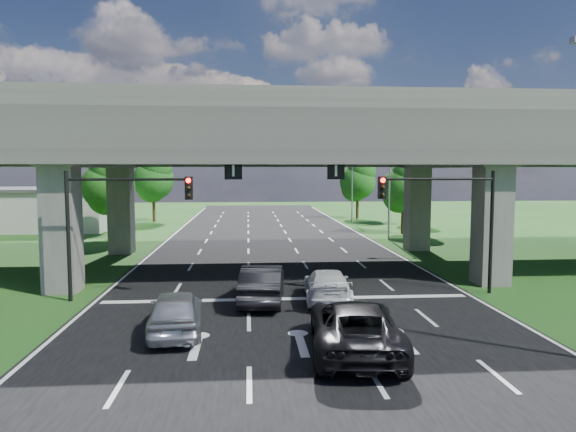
{
  "coord_description": "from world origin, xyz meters",
  "views": [
    {
      "loc": [
        -1.8,
        -19.93,
        5.96
      ],
      "look_at": [
        0.44,
        8.71,
        3.46
      ],
      "focal_mm": 32.0,
      "sensor_mm": 36.0,
      "label": 1
    }
  ],
  "objects": [
    {
      "name": "car_trailing",
      "position": [
        1.67,
        -3.67,
        0.88
      ],
      "size": [
        3.41,
        6.35,
        1.69
      ],
      "primitive_type": "imported",
      "rotation": [
        0.0,
        0.0,
        3.04
      ],
      "color": "black",
      "rests_on": "road"
    },
    {
      "name": "warehouse",
      "position": [
        -26.0,
        35.0,
        2.0
      ],
      "size": [
        20.0,
        10.0,
        4.0
      ],
      "primitive_type": "cube",
      "color": "#9E9E99",
      "rests_on": "ground"
    },
    {
      "name": "tree_left_mid",
      "position": [
        -16.95,
        34.0,
        4.17
      ],
      "size": [
        3.91,
        3.9,
        6.76
      ],
      "color": "black",
      "rests_on": "ground"
    },
    {
      "name": "road",
      "position": [
        0.0,
        10.0,
        0.01
      ],
      "size": [
        18.0,
        120.0,
        0.03
      ],
      "primitive_type": "cube",
      "color": "black",
      "rests_on": "ground"
    },
    {
      "name": "streetlight_far",
      "position": [
        10.1,
        24.0,
        5.85
      ],
      "size": [
        3.38,
        0.25,
        10.0
      ],
      "color": "gray",
      "rests_on": "ground"
    },
    {
      "name": "tree_right_mid",
      "position": [
        16.05,
        36.0,
        4.17
      ],
      "size": [
        3.91,
        3.9,
        6.76
      ],
      "color": "black",
      "rests_on": "ground"
    },
    {
      "name": "tree_right_near",
      "position": [
        13.05,
        28.0,
        4.5
      ],
      "size": [
        4.2,
        4.2,
        7.28
      ],
      "color": "black",
      "rests_on": "ground"
    },
    {
      "name": "tree_left_far",
      "position": [
        -12.95,
        42.0,
        5.14
      ],
      "size": [
        4.8,
        4.8,
        8.32
      ],
      "color": "black",
      "rests_on": "ground"
    },
    {
      "name": "signal_right",
      "position": [
        7.82,
        3.94,
        4.19
      ],
      "size": [
        5.76,
        0.54,
        6.0
      ],
      "color": "black",
      "rests_on": "ground"
    },
    {
      "name": "overpass",
      "position": [
        0.0,
        12.0,
        7.92
      ],
      "size": [
        80.0,
        15.0,
        10.0
      ],
      "color": "#3A3734",
      "rests_on": "ground"
    },
    {
      "name": "tree_left_near",
      "position": [
        -13.95,
        26.0,
        4.82
      ],
      "size": [
        4.5,
        4.5,
        7.8
      ],
      "color": "black",
      "rests_on": "ground"
    },
    {
      "name": "streetlight_beyond",
      "position": [
        10.1,
        40.0,
        5.85
      ],
      "size": [
        3.38,
        0.25,
        10.0
      ],
      "color": "gray",
      "rests_on": "ground"
    },
    {
      "name": "car_silver",
      "position": [
        -4.47,
        -1.24,
        0.83
      ],
      "size": [
        2.28,
        4.86,
        1.61
      ],
      "primitive_type": "imported",
      "rotation": [
        0.0,
        0.0,
        3.22
      ],
      "color": "silver",
      "rests_on": "road"
    },
    {
      "name": "tree_right_far",
      "position": [
        12.05,
        44.0,
        4.82
      ],
      "size": [
        4.5,
        4.5,
        7.8
      ],
      "color": "black",
      "rests_on": "ground"
    },
    {
      "name": "signal_left",
      "position": [
        -7.82,
        3.94,
        4.19
      ],
      "size": [
        5.76,
        0.54,
        6.0
      ],
      "color": "black",
      "rests_on": "ground"
    },
    {
      "name": "car_dark",
      "position": [
        -1.18,
        3.0,
        0.89
      ],
      "size": [
        2.3,
        5.34,
        1.71
      ],
      "primitive_type": "imported",
      "rotation": [
        0.0,
        0.0,
        3.05
      ],
      "color": "black",
      "rests_on": "road"
    },
    {
      "name": "car_white",
      "position": [
        1.8,
        3.0,
        0.75
      ],
      "size": [
        2.45,
        5.15,
        1.45
      ],
      "primitive_type": "imported",
      "rotation": [
        0.0,
        0.0,
        3.06
      ],
      "color": "white",
      "rests_on": "road"
    },
    {
      "name": "ground",
      "position": [
        0.0,
        0.0,
        0.0
      ],
      "size": [
        160.0,
        160.0,
        0.0
      ],
      "primitive_type": "plane",
      "color": "#1A4516",
      "rests_on": "ground"
    }
  ]
}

